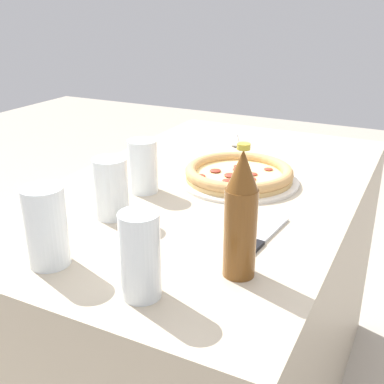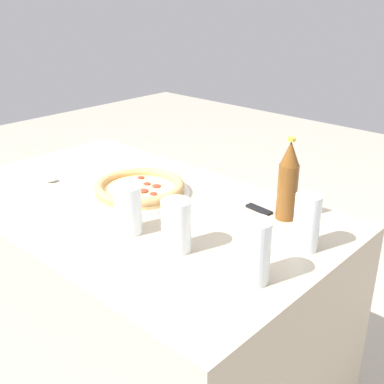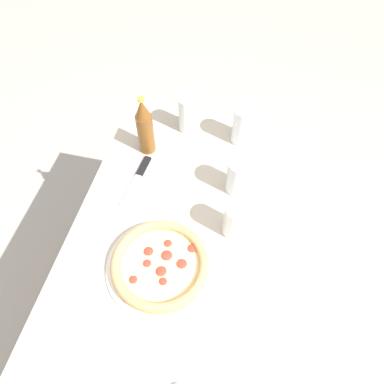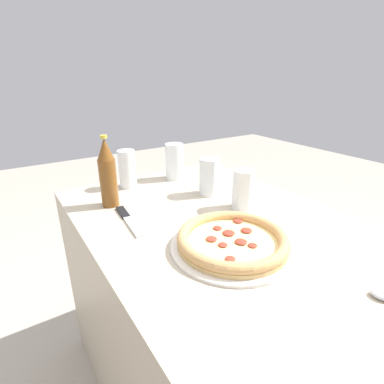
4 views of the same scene
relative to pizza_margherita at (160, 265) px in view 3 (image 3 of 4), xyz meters
name	(u,v)px [view 3 (image 3 of 4)]	position (x,y,z in m)	size (l,w,h in m)	color
ground_plane	(187,326)	(0.04, -0.06, -0.79)	(8.00, 8.00, 0.00)	#A89E8E
table	(186,300)	(0.04, -0.06, -0.41)	(1.28, 0.76, 0.77)	#B7A88E
pizza_margherita	(160,265)	(0.00, 0.00, 0.00)	(0.33, 0.33, 0.04)	silver
glass_lemonade	(238,177)	(0.34, -0.17, 0.04)	(0.08, 0.08, 0.14)	white
glass_mango_juice	(235,221)	(0.18, -0.19, 0.04)	(0.07, 0.07, 0.14)	white
glass_red_wine	(188,116)	(0.58, 0.06, 0.05)	(0.07, 0.07, 0.15)	white
glass_water	(243,126)	(0.57, -0.16, 0.05)	(0.08, 0.08, 0.15)	white
beer_bottle	(145,127)	(0.44, 0.18, 0.10)	(0.06, 0.06, 0.25)	brown
knife	(137,178)	(0.30, 0.17, -0.02)	(0.22, 0.05, 0.01)	black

